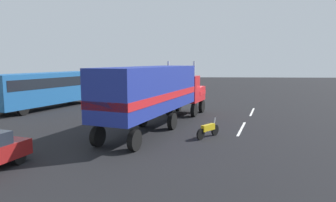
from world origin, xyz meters
TOP-DOWN VIEW (x-y plane):
  - ground_plane at (0.00, 0.00)m, footprint 120.00×120.00m
  - lane_stripe_near at (-5.74, -3.50)m, footprint 4.26×1.41m
  - lane_stripe_mid at (1.13, -5.71)m, footprint 4.27×1.39m
  - semi_truck at (-5.71, 2.15)m, footprint 14.19×6.98m
  - person_bystander at (-4.47, 3.92)m, footprint 0.44×0.47m
  - parked_bus at (2.13, 13.43)m, footprint 11.17×6.42m
  - motorcycle at (-8.24, -1.08)m, footprint 1.68×1.43m

SIDE VIEW (x-z plane):
  - ground_plane at x=0.00m, z-range 0.00..0.00m
  - lane_stripe_near at x=-5.74m, z-range 0.00..0.01m
  - lane_stripe_mid at x=1.13m, z-range 0.00..0.01m
  - motorcycle at x=-8.24m, z-range -0.08..1.04m
  - person_bystander at x=-4.47m, z-range 0.08..1.71m
  - parked_bus at x=2.13m, z-range 0.37..3.77m
  - semi_truck at x=-5.71m, z-range 0.27..4.77m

